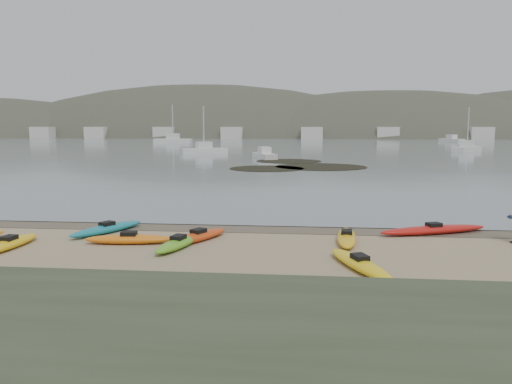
# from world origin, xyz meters

# --- Properties ---
(ground) EXTENTS (600.00, 600.00, 0.00)m
(ground) POSITION_xyz_m (0.00, 0.00, 0.00)
(ground) COLOR tan
(ground) RESTS_ON ground
(wet_sand) EXTENTS (60.00, 60.00, 0.00)m
(wet_sand) POSITION_xyz_m (0.00, -0.30, 0.00)
(wet_sand) COLOR brown
(wet_sand) RESTS_ON ground
(water) EXTENTS (1200.00, 1200.00, 0.00)m
(water) POSITION_xyz_m (0.00, 300.00, 0.01)
(water) COLOR slate
(water) RESTS_ON ground
(kayaks) EXTENTS (22.33, 8.37, 0.34)m
(kayaks) POSITION_xyz_m (-0.43, -3.20, 0.17)
(kayaks) COLOR beige
(kayaks) RESTS_ON ground
(kelp_mats) EXTENTS (14.12, 18.70, 0.04)m
(kelp_mats) POSITION_xyz_m (1.11, 33.38, 0.03)
(kelp_mats) COLOR black
(kelp_mats) RESTS_ON water
(moored_boats) EXTENTS (78.98, 79.22, 1.31)m
(moored_boats) POSITION_xyz_m (-0.63, 85.47, 0.56)
(moored_boats) COLOR silver
(moored_boats) RESTS_ON ground
(far_hills) EXTENTS (550.00, 135.00, 80.00)m
(far_hills) POSITION_xyz_m (39.38, 193.97, -15.93)
(far_hills) COLOR #384235
(far_hills) RESTS_ON ground
(far_town) EXTENTS (199.00, 5.00, 4.00)m
(far_town) POSITION_xyz_m (6.00, 145.00, 2.00)
(far_town) COLOR beige
(far_town) RESTS_ON ground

